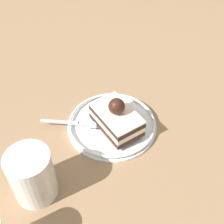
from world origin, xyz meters
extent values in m
plane|color=#8D6E4E|center=(0.00, 0.00, 0.00)|extent=(2.40, 2.40, 0.00)
cylinder|color=white|center=(-0.01, 0.01, 0.00)|extent=(0.20, 0.20, 0.01)
torus|color=white|center=(-0.01, 0.01, 0.01)|extent=(0.19, 0.19, 0.01)
cube|color=#371B0E|center=(0.00, 0.00, 0.02)|extent=(0.11, 0.13, 0.01)
cube|color=#F3E4C7|center=(0.00, 0.00, 0.03)|extent=(0.11, 0.13, 0.01)
cube|color=#322119|center=(0.00, 0.00, 0.05)|extent=(0.11, 0.13, 0.01)
cube|color=#F5DCC7|center=(0.00, 0.00, 0.06)|extent=(0.11, 0.13, 0.00)
sphere|color=#331A13|center=(0.00, 0.00, 0.07)|extent=(0.03, 0.03, 0.03)
cube|color=silver|center=(-0.12, 0.02, 0.02)|extent=(0.08, 0.02, 0.00)
cube|color=silver|center=(-0.07, 0.01, 0.02)|extent=(0.02, 0.01, 0.00)
cube|color=silver|center=(-0.06, 0.00, 0.02)|extent=(0.02, 0.01, 0.00)
cube|color=silver|center=(-0.05, 0.01, 0.02)|extent=(0.02, 0.01, 0.00)
cube|color=silver|center=(-0.05, 0.01, 0.02)|extent=(0.02, 0.01, 0.00)
cube|color=silver|center=(-0.05, 0.01, 0.02)|extent=(0.02, 0.01, 0.00)
cylinder|color=white|center=(-0.16, -0.13, 0.05)|extent=(0.08, 0.08, 0.10)
cylinder|color=orange|center=(-0.16, -0.13, 0.04)|extent=(0.07, 0.07, 0.07)
camera|label=1|loc=(-0.05, -0.42, 0.48)|focal=46.42mm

